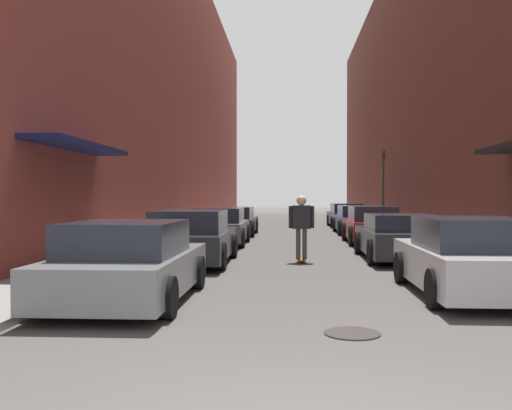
{
  "coord_description": "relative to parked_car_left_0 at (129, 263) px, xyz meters",
  "views": [
    {
      "loc": [
        -0.25,
        -3.72,
        1.71
      ],
      "look_at": [
        -1.06,
        10.26,
        1.49
      ],
      "focal_mm": 40.0,
      "sensor_mm": 36.0,
      "label": 1
    }
  ],
  "objects": [
    {
      "name": "building_row_left",
      "position": [
        -4.82,
        22.21,
        7.18
      ],
      "size": [
        4.9,
        55.06,
        15.61
      ],
      "color": "brown",
      "rests_on": "ground"
    },
    {
      "name": "parked_car_right_3",
      "position": [
        5.74,
        17.27,
        0.01
      ],
      "size": [
        2.05,
        4.64,
        1.29
      ],
      "color": "navy",
      "rests_on": "ground"
    },
    {
      "name": "ground",
      "position": [
        2.83,
        16.7,
        -0.62
      ],
      "size": [
        121.13,
        121.13,
        0.0
      ],
      "primitive_type": "plane",
      "color": "#4C4947"
    },
    {
      "name": "manhole_cover",
      "position": [
        3.37,
        -1.96,
        -0.61
      ],
      "size": [
        0.7,
        0.7,
        0.02
      ],
      "color": "#332D28",
      "rests_on": "ground"
    },
    {
      "name": "traffic_light",
      "position": [
        7.15,
        18.9,
        1.84
      ],
      "size": [
        0.16,
        0.22,
        3.83
      ],
      "color": "#2D2D2D",
      "rests_on": "curb_strip_right"
    },
    {
      "name": "parked_car_right_1",
      "position": [
        5.56,
        6.5,
        -0.02
      ],
      "size": [
        2.03,
        4.51,
        1.23
      ],
      "color": "#232326",
      "rests_on": "ground"
    },
    {
      "name": "parked_car_right_0",
      "position": [
        5.71,
        0.93,
        0.02
      ],
      "size": [
        2.03,
        4.21,
        1.34
      ],
      "color": "#B7B7BC",
      "rests_on": "ground"
    },
    {
      "name": "parked_car_left_0",
      "position": [
        0.0,
        0.0,
        0.0
      ],
      "size": [
        2.01,
        4.21,
        1.31
      ],
      "color": "gray",
      "rests_on": "ground"
    },
    {
      "name": "building_row_right",
      "position": [
        10.49,
        22.21,
        7.11
      ],
      "size": [
        4.9,
        55.06,
        15.47
      ],
      "color": "brown",
      "rests_on": "ground"
    },
    {
      "name": "parked_car_left_1",
      "position": [
        0.1,
        5.26,
        0.03
      ],
      "size": [
        2.06,
        4.47,
        1.36
      ],
      "color": "#232326",
      "rests_on": "ground"
    },
    {
      "name": "parked_car_right_2",
      "position": [
        5.58,
        11.77,
        0.03
      ],
      "size": [
        1.87,
        4.02,
        1.35
      ],
      "color": "maroon",
      "rests_on": "ground"
    },
    {
      "name": "curb_strip_right",
      "position": [
        7.59,
        22.21,
        -0.56
      ],
      "size": [
        1.8,
        55.06,
        0.12
      ],
      "color": "gray",
      "rests_on": "ground"
    },
    {
      "name": "parked_car_right_4",
      "position": [
        5.75,
        23.06,
        0.01
      ],
      "size": [
        1.87,
        4.78,
        1.31
      ],
      "color": "navy",
      "rests_on": "ground"
    },
    {
      "name": "parked_car_left_3",
      "position": [
        0.13,
        15.91,
        -0.01
      ],
      "size": [
        2.02,
        4.45,
        1.25
      ],
      "color": "#232326",
      "rests_on": "ground"
    },
    {
      "name": "skateboarder",
      "position": [
        2.91,
        5.74,
        0.44
      ],
      "size": [
        0.66,
        0.78,
        1.73
      ],
      "color": "brown",
      "rests_on": "ground"
    },
    {
      "name": "curb_strip_left",
      "position": [
        -1.92,
        22.21,
        -0.56
      ],
      "size": [
        1.8,
        55.06,
        0.12
      ],
      "color": "gray",
      "rests_on": "ground"
    },
    {
      "name": "parked_car_left_2",
      "position": [
        0.15,
        10.87,
        0.01
      ],
      "size": [
        1.95,
        3.95,
        1.3
      ],
      "color": "#515459",
      "rests_on": "ground"
    }
  ]
}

